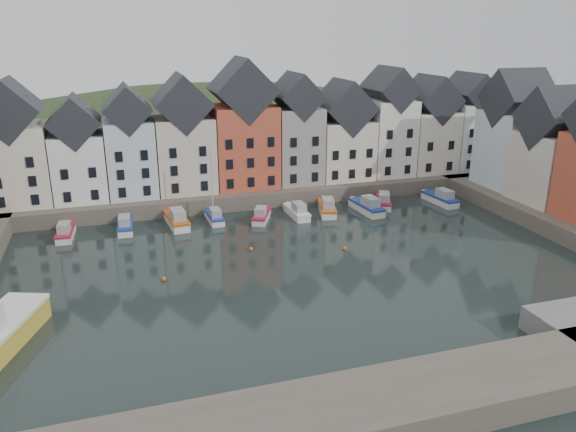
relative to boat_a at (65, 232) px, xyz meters
name	(u,v)px	position (x,y,z in m)	size (l,w,h in m)	color
ground	(309,275)	(23.80, -18.47, -0.65)	(260.00, 260.00, 0.00)	black
far_quay	(241,188)	(23.80, 11.53, 0.35)	(90.00, 16.00, 2.00)	#524B3F
near_wall	(274,430)	(13.80, -40.47, 0.35)	(50.00, 6.00, 2.00)	#524B3F
hillside	(215,245)	(23.82, 37.53, -18.61)	(153.60, 70.40, 64.00)	#202E17
far_terrace	(265,136)	(27.01, 9.53, 8.22)	(72.37, 8.16, 17.78)	beige
right_terrace	(557,149)	(59.80, -10.39, 8.26)	(8.30, 24.25, 16.36)	silver
mooring_buoys	(257,258)	(19.80, -13.13, -0.50)	(20.50, 5.50, 0.50)	#C14E16
boat_a	(65,232)	(0.00, 0.00, 0.00)	(2.13, 5.80, 2.19)	silver
boat_b	(125,225)	(6.78, 0.40, 0.02)	(2.04, 5.93, 2.25)	silver
boat_c	(177,220)	(12.99, 0.27, 0.12)	(2.69, 6.90, 2.59)	silver
boat_d	(214,216)	(17.76, 0.48, 0.02)	(1.84, 5.43, 10.28)	silver
boat_e	(261,216)	(23.57, -0.91, -0.02)	(3.82, 5.70, 2.11)	silver
boat_f	(297,212)	(28.40, -0.90, 0.02)	(1.97, 5.96, 2.27)	silver
boat_g	(327,208)	(32.67, -0.69, 0.08)	(3.60, 6.70, 2.46)	silver
boat_h	(367,207)	(37.90, -1.99, 0.11)	(2.64, 6.79, 2.55)	silver
boat_i	(383,201)	(41.21, -0.18, 0.04)	(4.13, 6.29, 2.32)	silver
boat_j	(441,199)	(49.42, -1.53, 0.07)	(2.62, 6.51, 2.43)	silver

